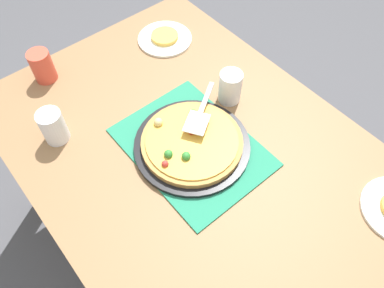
# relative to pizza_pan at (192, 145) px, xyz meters

# --- Properties ---
(ground_plane) EXTENTS (8.00, 8.00, 0.00)m
(ground_plane) POSITION_rel_pizza_pan_xyz_m (0.00, 0.00, -0.76)
(ground_plane) COLOR #4C4C51
(dining_table) EXTENTS (1.40, 1.00, 0.75)m
(dining_table) POSITION_rel_pizza_pan_xyz_m (0.00, 0.00, -0.12)
(dining_table) COLOR olive
(dining_table) RESTS_ON ground_plane
(placemat) EXTENTS (0.48, 0.36, 0.01)m
(placemat) POSITION_rel_pizza_pan_xyz_m (0.00, 0.00, -0.01)
(placemat) COLOR #237F5B
(placemat) RESTS_ON dining_table
(pizza_pan) EXTENTS (0.38, 0.38, 0.01)m
(pizza_pan) POSITION_rel_pizza_pan_xyz_m (0.00, 0.00, 0.00)
(pizza_pan) COLOR black
(pizza_pan) RESTS_ON placemat
(pizza) EXTENTS (0.33, 0.33, 0.05)m
(pizza) POSITION_rel_pizza_pan_xyz_m (-0.00, -0.00, 0.02)
(pizza) COLOR #B78442
(pizza) RESTS_ON pizza_pan
(plate_near_left) EXTENTS (0.22, 0.22, 0.01)m
(plate_near_left) POSITION_rel_pizza_pan_xyz_m (-0.48, 0.26, -0.01)
(plate_near_left) COLOR white
(plate_near_left) RESTS_ON dining_table
(served_slice_left) EXTENTS (0.11, 0.11, 0.02)m
(served_slice_left) POSITION_rel_pizza_pan_xyz_m (-0.48, 0.26, 0.01)
(served_slice_left) COLOR #EAB747
(served_slice_left) RESTS_ON plate_near_left
(cup_near) EXTENTS (0.08, 0.08, 0.12)m
(cup_near) POSITION_rel_pizza_pan_xyz_m (-0.32, -0.32, 0.05)
(cup_near) COLOR white
(cup_near) RESTS_ON dining_table
(cup_far) EXTENTS (0.08, 0.08, 0.12)m
(cup_far) POSITION_rel_pizza_pan_xyz_m (-0.59, -0.22, 0.05)
(cup_far) COLOR #E04C38
(cup_far) RESTS_ON dining_table
(cup_corner) EXTENTS (0.08, 0.08, 0.12)m
(cup_corner) POSITION_rel_pizza_pan_xyz_m (-0.08, 0.24, 0.05)
(cup_corner) COLOR white
(cup_corner) RESTS_ON dining_table
(pizza_server) EXTENTS (0.16, 0.22, 0.01)m
(pizza_server) POSITION_rel_pizza_pan_xyz_m (-0.05, 0.08, 0.06)
(pizza_server) COLOR silver
(pizza_server) RESTS_ON pizza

